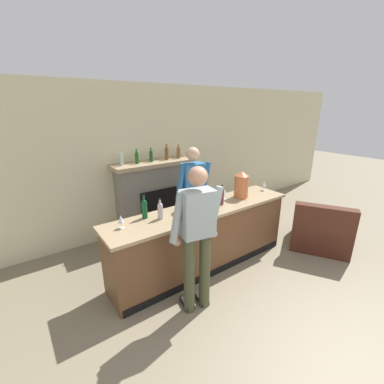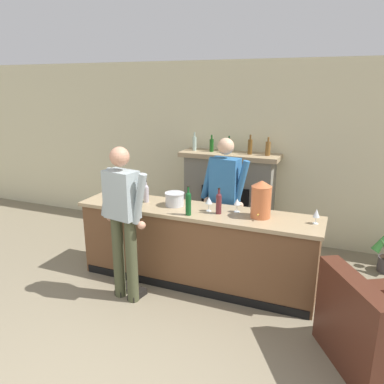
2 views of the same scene
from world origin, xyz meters
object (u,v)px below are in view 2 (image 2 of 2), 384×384
(copper_dispenser, at_px, (261,199))
(wine_glass_front_right, at_px, (113,188))
(wine_bottle_burgundy_dark, at_px, (188,202))
(wine_glass_mid_counter, at_px, (237,202))
(ice_bucket_steel, at_px, (175,199))
(wine_bottle_rose_blush, at_px, (219,202))
(fireplace_stone, at_px, (229,196))
(wine_bottle_cabernet_heavy, at_px, (146,192))
(person_customer, at_px, (123,218))
(person_bartender, at_px, (224,198))
(armchair_black, at_px, (377,337))
(wine_glass_front_left, at_px, (209,201))
(wine_bottle_riesling_slim, at_px, (141,187))
(wine_glass_by_dispenser, at_px, (316,213))

(copper_dispenser, bearing_deg, wine_glass_front_right, 178.50)
(wine_bottle_burgundy_dark, xyz_separation_m, wine_glass_mid_counter, (0.48, 0.31, -0.03))
(ice_bucket_steel, bearing_deg, wine_bottle_rose_blush, -7.47)
(fireplace_stone, relative_size, wine_bottle_cabernet_heavy, 6.10)
(person_customer, bearing_deg, person_bartender, 55.92)
(wine_glass_front_right, bearing_deg, copper_dispenser, -1.50)
(wine_glass_mid_counter, bearing_deg, person_bartender, 123.62)
(armchair_black, bearing_deg, wine_glass_front_left, 158.00)
(person_customer, bearing_deg, fireplace_stone, 75.14)
(wine_bottle_riesling_slim, bearing_deg, wine_bottle_cabernet_heavy, -42.46)
(person_customer, bearing_deg, wine_glass_front_right, 130.10)
(fireplace_stone, height_order, wine_bottle_burgundy_dark, fireplace_stone)
(ice_bucket_steel, relative_size, wine_glass_front_right, 1.42)
(wine_glass_front_right, distance_m, wine_glass_by_dispenser, 2.56)
(wine_bottle_burgundy_dark, relative_size, wine_glass_front_left, 2.00)
(person_customer, height_order, wine_glass_front_left, person_customer)
(wine_bottle_rose_blush, relative_size, wine_glass_front_right, 1.80)
(wine_bottle_cabernet_heavy, distance_m, wine_glass_mid_counter, 1.17)
(wine_glass_front_right, bearing_deg, person_customer, -49.90)
(person_customer, distance_m, wine_bottle_rose_blush, 1.09)
(copper_dispenser, bearing_deg, wine_bottle_cabernet_heavy, 179.32)
(ice_bucket_steel, relative_size, wine_bottle_cabernet_heavy, 0.87)
(fireplace_stone, bearing_deg, wine_glass_front_right, -129.25)
(person_customer, xyz_separation_m, wine_glass_mid_counter, (1.08, 0.73, 0.09))
(wine_bottle_rose_blush, bearing_deg, person_bartender, 100.88)
(wine_glass_front_right, xyz_separation_m, wine_glass_by_dispenser, (2.56, -0.03, 0.00))
(wine_glass_mid_counter, height_order, wine_glass_front_right, wine_glass_front_right)
(armchair_black, xyz_separation_m, wine_bottle_rose_blush, (-1.70, 0.70, 0.82))
(wine_glass_front_right, height_order, wine_glass_by_dispenser, wine_glass_front_right)
(armchair_black, distance_m, ice_bucket_steel, 2.54)
(fireplace_stone, xyz_separation_m, ice_bucket_steel, (-0.26, -1.46, 0.34))
(person_customer, relative_size, wine_glass_by_dispenser, 10.56)
(wine_bottle_cabernet_heavy, bearing_deg, armchair_black, -16.13)
(wine_bottle_burgundy_dark, distance_m, wine_glass_front_right, 1.23)
(wine_bottle_burgundy_dark, xyz_separation_m, wine_bottle_rose_blush, (0.30, 0.18, -0.01))
(person_bartender, distance_m, ice_bucket_steel, 0.69)
(wine_bottle_riesling_slim, distance_m, wine_glass_mid_counter, 1.32)
(wine_glass_by_dispenser, bearing_deg, armchair_black, -50.74)
(ice_bucket_steel, height_order, wine_glass_mid_counter, ice_bucket_steel)
(copper_dispenser, xyz_separation_m, wine_glass_mid_counter, (-0.29, 0.07, -0.10))
(fireplace_stone, distance_m, wine_glass_front_left, 1.56)
(ice_bucket_steel, xyz_separation_m, wine_bottle_riesling_slim, (-0.55, 0.14, 0.06))
(armchair_black, relative_size, wine_bottle_riesling_slim, 3.86)
(fireplace_stone, height_order, wine_bottle_rose_blush, fireplace_stone)
(fireplace_stone, distance_m, wine_glass_front_right, 1.88)
(armchair_black, relative_size, person_customer, 0.69)
(ice_bucket_steel, height_order, wine_glass_by_dispenser, wine_glass_by_dispenser)
(wine_glass_mid_counter, bearing_deg, wine_glass_by_dispenser, -3.35)
(copper_dispenser, relative_size, wine_bottle_cabernet_heavy, 1.54)
(fireplace_stone, relative_size, wine_glass_front_right, 9.95)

